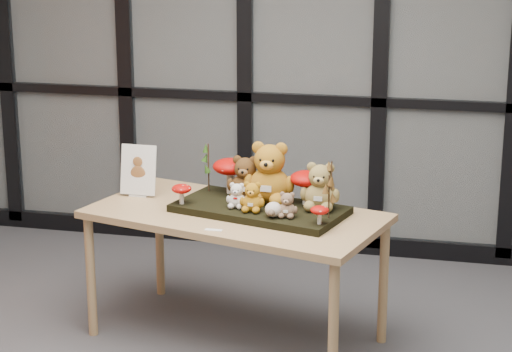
% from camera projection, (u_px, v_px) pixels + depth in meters
% --- Properties ---
extents(room_shell, '(5.00, 5.00, 5.00)m').
position_uv_depth(room_shell, '(205.00, 53.00, 3.65)').
color(room_shell, '#B1AEA7').
rests_on(room_shell, floor).
extents(glass_partition, '(4.90, 0.06, 2.78)m').
position_uv_depth(glass_partition, '(312.00, 44.00, 6.04)').
color(glass_partition, '#2D383F').
rests_on(glass_partition, floor).
extents(display_table, '(1.67, 1.13, 0.71)m').
position_uv_depth(display_table, '(236.00, 225.00, 4.86)').
color(display_table, tan).
rests_on(display_table, floor).
extents(diorama_tray, '(0.96, 0.65, 0.04)m').
position_uv_depth(diorama_tray, '(260.00, 209.00, 4.83)').
color(diorama_tray, black).
rests_on(diorama_tray, display_table).
extents(bear_pooh_yellow, '(0.33, 0.31, 0.36)m').
position_uv_depth(bear_pooh_yellow, '(270.00, 169.00, 4.85)').
color(bear_pooh_yellow, '#A76D18').
rests_on(bear_pooh_yellow, diorama_tray).
extents(bear_brown_medium, '(0.24, 0.22, 0.26)m').
position_uv_depth(bear_brown_medium, '(246.00, 175.00, 4.92)').
color(bear_brown_medium, '#4C2F13').
rests_on(bear_brown_medium, diorama_tray).
extents(bear_tan_back, '(0.25, 0.23, 0.27)m').
position_uv_depth(bear_tan_back, '(320.00, 184.00, 4.74)').
color(bear_tan_back, olive).
rests_on(bear_tan_back, diorama_tray).
extents(bear_small_yellow, '(0.16, 0.15, 0.17)m').
position_uv_depth(bear_small_yellow, '(252.00, 195.00, 4.72)').
color(bear_small_yellow, '#B37613').
rests_on(bear_small_yellow, diorama_tray).
extents(bear_white_bow, '(0.13, 0.13, 0.15)m').
position_uv_depth(bear_white_bow, '(237.00, 194.00, 4.78)').
color(bear_white_bow, white).
rests_on(bear_white_bow, diorama_tray).
extents(bear_beige_small, '(0.13, 0.12, 0.14)m').
position_uv_depth(bear_beige_small, '(287.00, 203.00, 4.62)').
color(bear_beige_small, '#83644B').
rests_on(bear_beige_small, diorama_tray).
extents(plush_cream_hedgehog, '(0.08, 0.07, 0.08)m').
position_uv_depth(plush_cream_hedgehog, '(273.00, 209.00, 4.63)').
color(plush_cream_hedgehog, beige).
rests_on(plush_cream_hedgehog, diorama_tray).
extents(mushroom_back_left, '(0.19, 0.19, 0.21)m').
position_uv_depth(mushroom_back_left, '(231.00, 174.00, 5.03)').
color(mushroom_back_left, '#A20805').
rests_on(mushroom_back_left, diorama_tray).
extents(mushroom_back_right, '(0.18, 0.18, 0.20)m').
position_uv_depth(mushroom_back_right, '(307.00, 186.00, 4.83)').
color(mushroom_back_right, '#A20805').
rests_on(mushroom_back_right, diorama_tray).
extents(mushroom_front_left, '(0.11, 0.11, 0.12)m').
position_uv_depth(mushroom_front_left, '(182.00, 193.00, 4.85)').
color(mushroom_front_left, '#A20805').
rests_on(mushroom_front_left, diorama_tray).
extents(mushroom_front_right, '(0.09, 0.09, 0.10)m').
position_uv_depth(mushroom_front_right, '(319.00, 214.00, 4.52)').
color(mushroom_front_right, '#A20805').
rests_on(mushroom_front_right, diorama_tray).
extents(sprig_green_far_left, '(0.05, 0.05, 0.27)m').
position_uv_depth(sprig_green_far_left, '(209.00, 167.00, 5.06)').
color(sprig_green_far_left, '#0E350C').
rests_on(sprig_green_far_left, diorama_tray).
extents(sprig_green_mid_left, '(0.05, 0.05, 0.19)m').
position_uv_depth(sprig_green_mid_left, '(230.00, 175.00, 5.06)').
color(sprig_green_mid_left, '#0E350C').
rests_on(sprig_green_mid_left, diorama_tray).
extents(sprig_dry_far_right, '(0.05, 0.05, 0.26)m').
position_uv_depth(sprig_dry_far_right, '(331.00, 186.00, 4.71)').
color(sprig_dry_far_right, brown).
rests_on(sprig_dry_far_right, diorama_tray).
extents(sprig_dry_mid_right, '(0.05, 0.05, 0.22)m').
position_uv_depth(sprig_dry_mid_right, '(329.00, 197.00, 4.60)').
color(sprig_dry_mid_right, brown).
rests_on(sprig_dry_mid_right, diorama_tray).
extents(sprig_green_centre, '(0.05, 0.05, 0.19)m').
position_uv_depth(sprig_green_centre, '(262.00, 179.00, 4.98)').
color(sprig_green_centre, '#0E350C').
rests_on(sprig_green_centre, diorama_tray).
extents(sign_holder, '(0.20, 0.06, 0.29)m').
position_uv_depth(sign_holder, '(138.00, 173.00, 5.10)').
color(sign_holder, silver).
rests_on(sign_holder, display_table).
extents(label_card, '(0.09, 0.03, 0.00)m').
position_uv_depth(label_card, '(214.00, 230.00, 4.56)').
color(label_card, white).
rests_on(label_card, display_table).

